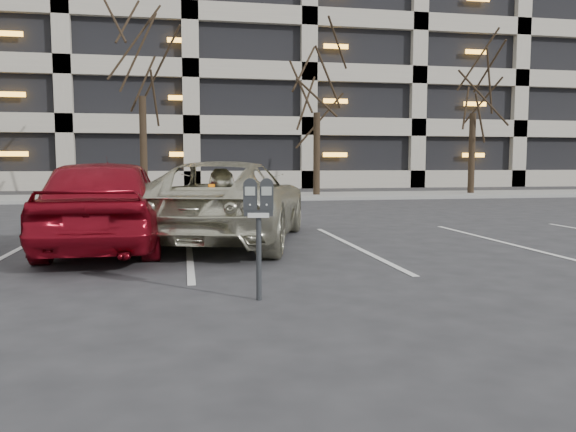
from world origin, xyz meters
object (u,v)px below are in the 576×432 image
tree_c (317,60)px  suv_silver (227,202)px  car_red (107,203)px  tree_b (141,32)px  tree_d (475,62)px  parking_meter (259,209)px

tree_c → suv_silver: (-4.69, -12.60, -4.90)m
suv_silver → car_red: (-2.02, -0.68, 0.04)m
tree_b → tree_d: size_ratio=1.12×
suv_silver → tree_d: bearing=-116.7°
tree_b → suv_silver: (2.31, -12.60, -5.74)m
suv_silver → tree_b: bearing=-63.4°
tree_c → tree_d: tree_d is taller
tree_d → suv_silver: (-11.69, -12.60, -5.03)m
tree_b → tree_d: tree_b is taller
tree_b → parking_meter: tree_b is taller
tree_b → tree_c: (7.00, 0.00, -0.84)m
tree_d → car_red: bearing=-135.9°
tree_c → tree_d: size_ratio=0.98×
tree_d → car_red: 19.73m
tree_d → parking_meter: (-11.71, -17.12, -4.81)m
car_red → suv_silver: bearing=-161.9°
tree_c → suv_silver: bearing=-110.4°
tree_b → tree_c: 7.05m
tree_c → car_red: bearing=-116.8°
tree_b → suv_silver: size_ratio=1.56×
tree_b → parking_meter: size_ratio=7.16×
tree_c → tree_d: (7.00, 0.00, 0.13)m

